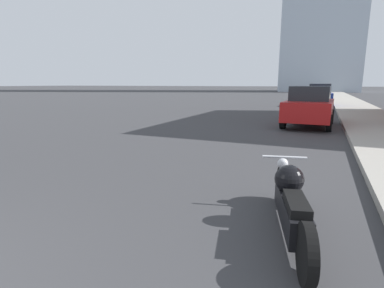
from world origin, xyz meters
TOP-DOWN VIEW (x-y plane):
  - sidewalk at (5.76, 40.00)m, footprint 2.81×240.00m
  - motorcycle at (3.24, 3.63)m, footprint 0.84×2.38m
  - parked_car_red at (3.01, 13.70)m, footprint 2.04×4.08m
  - parked_car_blue at (3.21, 26.06)m, footprint 2.04×4.57m

SIDE VIEW (x-z plane):
  - sidewalk at x=5.76m, z-range 0.00..0.15m
  - motorcycle at x=3.24m, z-range -0.01..0.78m
  - parked_car_red at x=3.01m, z-range 0.01..1.70m
  - parked_car_blue at x=3.21m, z-range -0.02..1.77m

